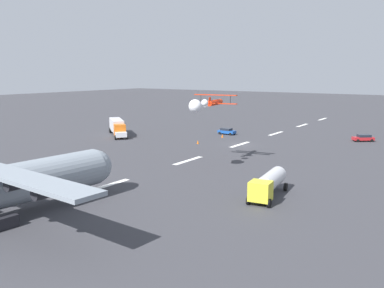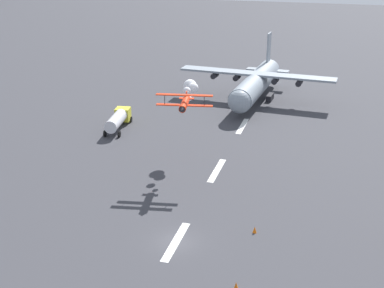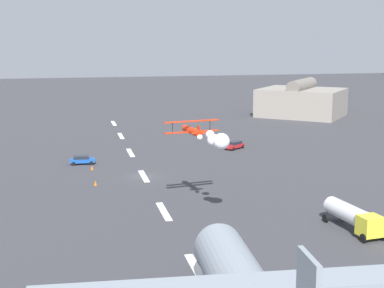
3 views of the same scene
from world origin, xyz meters
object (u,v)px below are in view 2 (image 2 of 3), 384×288
stunt_biplane_red (189,92)px  fuel_tanker_truck (118,119)px  traffic_cone_far (255,230)px  cargo_transport_plane (255,85)px  traffic_cone_near (236,286)px

stunt_biplane_red → fuel_tanker_truck: bearing=59.2°
stunt_biplane_red → traffic_cone_far: stunt_biplane_red is taller
cargo_transport_plane → stunt_biplane_red: (-30.43, 4.51, 6.50)m
traffic_cone_near → fuel_tanker_truck: bearing=36.6°
cargo_transport_plane → fuel_tanker_truck: (-21.55, 19.43, -1.80)m
fuel_tanker_truck → traffic_cone_near: size_ratio=12.03×
stunt_biplane_red → traffic_cone_near: 32.70m
stunt_biplane_red → traffic_cone_far: 24.18m
stunt_biplane_red → traffic_cone_near: stunt_biplane_red is taller
stunt_biplane_red → traffic_cone_far: (-18.10, -12.79, -9.66)m
cargo_transport_plane → stunt_biplane_red: bearing=171.6°
cargo_transport_plane → traffic_cone_near: bearing=-172.0°
cargo_transport_plane → traffic_cone_far: (-48.54, -8.28, -3.16)m
fuel_tanker_truck → traffic_cone_far: 38.71m
fuel_tanker_truck → traffic_cone_near: bearing=-143.4°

